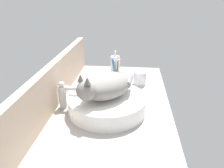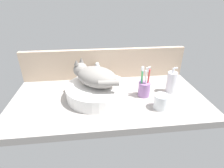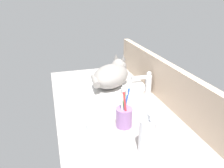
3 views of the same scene
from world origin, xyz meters
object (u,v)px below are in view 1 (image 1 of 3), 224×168
object	(u,v)px
cat	(105,86)
water_glass	(140,79)
sink_basin	(107,104)
toothbrush_cup	(116,79)
soap_dispenser	(115,66)
faucet	(65,94)

from	to	relation	value
cat	water_glass	bearing A→B (deg)	-25.74
sink_basin	water_glass	world-z (taller)	water_glass
toothbrush_cup	soap_dispenser	bearing A→B (deg)	7.77
water_glass	cat	bearing A→B (deg)	154.26
sink_basin	cat	size ratio (longest dim) A/B	1.21
toothbrush_cup	water_glass	xyz separation A→B (cm)	(5.51, -13.64, -1.68)
water_glass	toothbrush_cup	bearing A→B (deg)	112.00
soap_dispenser	water_glass	size ratio (longest dim) A/B	2.10
soap_dispenser	water_glass	xyz separation A→B (cm)	(-12.20, -16.06, -3.35)
sink_basin	toothbrush_cup	xyz separation A→B (cm)	(27.71, -2.10, 1.34)
faucet	toothbrush_cup	size ratio (longest dim) A/B	0.73
soap_dispenser	toothbrush_cup	size ratio (longest dim) A/B	0.88
faucet	water_glass	xyz separation A→B (cm)	(32.24, -36.35, -3.91)
soap_dispenser	toothbrush_cup	bearing A→B (deg)	-172.23
sink_basin	soap_dispenser	xyz separation A→B (cm)	(45.42, 0.31, 3.00)
soap_dispenser	toothbrush_cup	xyz separation A→B (cm)	(-17.71, -2.42, -1.66)
faucet	soap_dispenser	xyz separation A→B (cm)	(44.44, -20.29, -0.57)
soap_dispenser	toothbrush_cup	distance (cm)	17.95
sink_basin	soap_dispenser	size ratio (longest dim) A/B	2.21
sink_basin	faucet	world-z (taller)	faucet
sink_basin	water_glass	bearing A→B (deg)	-25.36
toothbrush_cup	water_glass	distance (cm)	14.81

